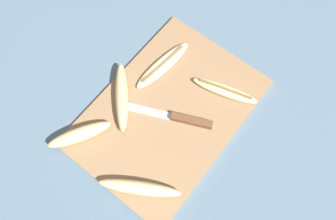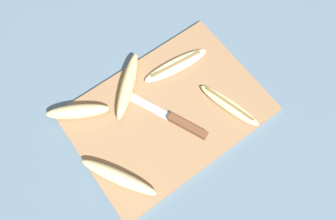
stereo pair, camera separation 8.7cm
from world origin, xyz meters
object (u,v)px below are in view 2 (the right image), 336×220
at_px(banana_soft_right, 119,177).
at_px(banana_bright_far, 176,65).
at_px(banana_mellow_near, 78,111).
at_px(banana_ripe_center, 229,105).
at_px(banana_spotted_left, 127,86).
at_px(knife, 180,122).

height_order(banana_soft_right, banana_bright_far, banana_soft_right).
bearing_deg(banana_bright_far, banana_mellow_near, 172.38).
relative_size(banana_soft_right, banana_ripe_center, 1.03).
height_order(banana_spotted_left, banana_mellow_near, banana_spotted_left).
xyz_separation_m(banana_ripe_center, banana_mellow_near, (-0.34, 0.23, 0.01)).
distance_m(banana_ripe_center, banana_bright_far, 0.19).
bearing_deg(banana_spotted_left, knife, -71.92).
xyz_separation_m(banana_ripe_center, banana_bright_far, (-0.04, 0.19, -0.00)).
distance_m(banana_soft_right, banana_mellow_near, 0.21).
distance_m(banana_soft_right, banana_bright_far, 0.35).
xyz_separation_m(knife, banana_mellow_near, (-0.21, 0.18, 0.01)).
bearing_deg(banana_bright_far, knife, -123.40).
distance_m(knife, banana_ripe_center, 0.14).
relative_size(knife, banana_spotted_left, 1.40).
xyz_separation_m(banana_spotted_left, banana_mellow_near, (-0.15, 0.02, -0.00)).
bearing_deg(knife, banana_mellow_near, 114.18).
distance_m(banana_soft_right, banana_spotted_left, 0.25).
bearing_deg(banana_soft_right, banana_mellow_near, 87.79).
bearing_deg(banana_mellow_near, banana_bright_far, -7.62).
bearing_deg(banana_spotted_left, banana_mellow_near, 174.05).
bearing_deg(banana_mellow_near, banana_ripe_center, -33.49).
bearing_deg(banana_mellow_near, banana_soft_right, -92.21).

